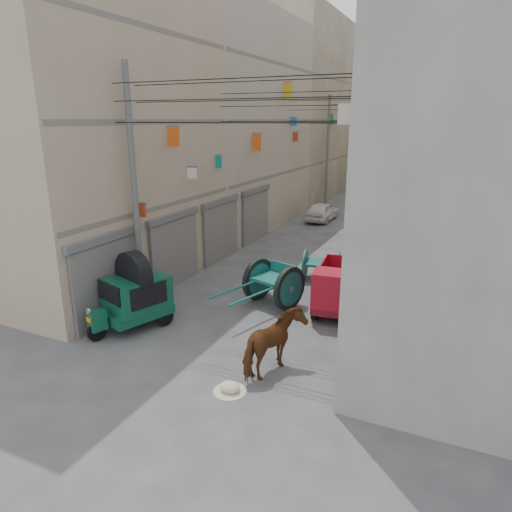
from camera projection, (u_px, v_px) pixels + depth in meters
The scene contains 18 objects.
ground at pixel (99, 445), 9.17m from camera, with size 140.00×140.00×0.00m, color #414143.
building_row_left at pixel (300, 117), 40.20m from camera, with size 8.00×62.00×14.00m.
building_row_right at pixel (504, 117), 33.78m from camera, with size 8.00×62.00×14.00m.
end_cap_building at pixel (428, 118), 64.69m from camera, with size 22.00×10.00×13.00m, color tan.
shutters_left at pixel (200, 237), 19.34m from camera, with size 0.18×14.40×2.88m.
signboards at pixel (356, 170), 27.02m from camera, with size 8.22×40.52×5.67m.
ac_units at pixel (381, 75), 12.23m from camera, with size 0.70×6.55×3.35m.
utility_poles at pixel (335, 167), 22.80m from camera, with size 7.40×22.20×8.00m.
overhead_cables at pixel (322, 108), 19.75m from camera, with size 7.40×22.52×1.12m.
auto_rickshaw at pixel (135, 294), 14.13m from camera, with size 2.07×2.76×1.87m.
tonga_cart at pixel (273, 283), 15.95m from camera, with size 2.23×3.61×1.53m.
mini_truck at pixel (337, 291), 15.12m from camera, with size 1.69×3.18×1.71m.
second_cart at pixel (321, 265), 18.41m from camera, with size 1.56×1.42×1.23m.
feed_sack at pixel (230, 387), 10.94m from camera, with size 0.50×0.40×0.25m, color beige.
horse at pixel (274, 344), 11.57m from camera, with size 0.88×1.93×1.63m, color maroon.
distant_car_white at pixel (322, 211), 29.38m from camera, with size 1.42×3.53×1.20m, color white.
distant_car_grey at pixel (403, 198), 34.95m from camera, with size 1.13×3.25×1.07m, color slate.
distant_car_green at pixel (384, 187), 39.60m from camera, with size 1.88×4.62×1.34m, color #1A4C2A.
Camera 1 is at (6.10, -5.65, 6.28)m, focal length 32.00 mm.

